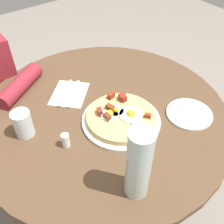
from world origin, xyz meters
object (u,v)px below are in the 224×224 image
Objects in this scene: knife at (65,93)px; salt_shaker at (66,140)px; fork at (73,93)px; pizza_plate at (121,120)px; water_bottle at (139,165)px; dining_table at (104,139)px; breakfast_pizza at (121,116)px; water_glass at (23,124)px; bread_plate at (189,114)px.

knife is 3.24× the size of salt_shaker.
fork is 0.28m from salt_shaker.
pizza_plate is at bearing -6.03° from salt_shaker.
water_bottle is at bearing -140.32° from knife.
water_bottle is at bearing -110.49° from dining_table.
breakfast_pizza is 0.36m from water_glass.
fork is (-0.04, 0.16, 0.19)m from dining_table.
water_glass is 0.17m from salt_shaker.
bread_plate is (0.24, -0.13, -0.00)m from pizza_plate.
bread_plate is 0.52m from knife.
water_bottle is 4.64× the size of salt_shaker.
knife is at bearing 25.95° from water_glass.
breakfast_pizza is 1.47× the size of fork.
breakfast_pizza is 1.47× the size of bread_plate.
fork and knife have the same top height.
knife reaches higher than dining_table.
water_glass is at bearing 152.62° from pizza_plate.
dining_table is 0.39m from water_glass.
water_glass is 1.86× the size of salt_shaker.
fork is at bearing 127.70° from bread_plate.
pizza_plate is 1.14× the size of breakfast_pizza.
water_bottle reaches higher than pizza_plate.
knife is (-0.09, 0.27, -0.02)m from breakfast_pizza.
dining_table is 0.39m from bread_plate.
bread_plate is (0.24, -0.14, -0.02)m from breakfast_pizza.
bread_plate is 0.63m from water_glass.
pizza_plate is 5.44× the size of salt_shaker.
pizza_plate is 1.68× the size of knife.
pizza_plate reaches higher than knife.
salt_shaker is at bearing -170.04° from fork.
pizza_plate is 0.32m from water_bottle.
water_glass reaches higher than fork.
water_bottle is (-0.15, -0.25, 0.12)m from pizza_plate.
salt_shaker reaches higher than fork.
fork is at bearing -90.00° from knife.
pizza_plate reaches higher than bread_plate.
bread_plate is 1.75× the size of water_glass.
water_bottle is at bearing -119.92° from breakfast_pizza.
pizza_plate is at bearing 150.34° from bread_plate.
dining_table is at bearing -113.10° from knife.
water_glass is 0.40× the size of water_bottle.
pizza_plate is at bearing -116.48° from knife.
bread_plate is 0.70× the size of water_bottle.
salt_shaker is at bearing 161.12° from bread_plate.
breakfast_pizza is 4.77× the size of salt_shaker.
pizza_plate is 2.93× the size of water_glass.
water_glass is at bearing 112.16° from water_bottle.
water_glass reaches higher than breakfast_pizza.
breakfast_pizza reaches higher than salt_shaker.
fork is at bearing 104.04° from breakfast_pizza.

